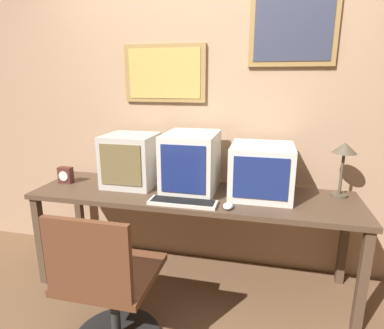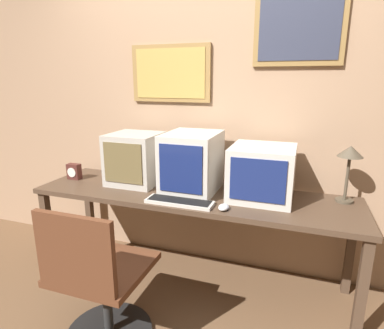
{
  "view_description": "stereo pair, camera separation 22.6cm",
  "coord_description": "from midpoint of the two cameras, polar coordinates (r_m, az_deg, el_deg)",
  "views": [
    {
      "loc": [
        0.51,
        -1.3,
        1.53
      ],
      "look_at": [
        0.0,
        0.82,
        0.95
      ],
      "focal_mm": 30.0,
      "sensor_mm": 36.0,
      "label": 1
    },
    {
      "loc": [
        0.72,
        -1.24,
        1.53
      ],
      "look_at": [
        0.0,
        0.82,
        0.95
      ],
      "focal_mm": 30.0,
      "sensor_mm": 36.0,
      "label": 2
    }
  ],
  "objects": [
    {
      "name": "desk",
      "position": [
        2.35,
        -2.77,
        -6.78
      ],
      "size": [
        2.32,
        0.62,
        0.73
      ],
      "color": "#4C3828",
      "rests_on": "ground_plane"
    },
    {
      "name": "desk_lamp",
      "position": [
        2.37,
        23.0,
        1.71
      ],
      "size": [
        0.16,
        0.16,
        0.38
      ],
      "color": "#4C4233",
      "rests_on": "desk"
    },
    {
      "name": "mouse_near_keyboard",
      "position": [
        2.06,
        3.31,
        -7.41
      ],
      "size": [
        0.07,
        0.1,
        0.03
      ],
      "color": "silver",
      "rests_on": "desk"
    },
    {
      "name": "keyboard_main",
      "position": [
        2.13,
        -4.73,
        -6.76
      ],
      "size": [
        0.45,
        0.14,
        0.03
      ],
      "color": "beige",
      "rests_on": "desk"
    },
    {
      "name": "monitor_center",
      "position": [
        2.32,
        -2.96,
        0.37
      ],
      "size": [
        0.37,
        0.46,
        0.43
      ],
      "color": "beige",
      "rests_on": "desk"
    },
    {
      "name": "desk_clock",
      "position": [
        2.77,
        -23.77,
        -1.76
      ],
      "size": [
        0.11,
        0.06,
        0.13
      ],
      "color": "#4C231E",
      "rests_on": "desk"
    },
    {
      "name": "monitor_right",
      "position": [
        2.26,
        9.47,
        -1.1
      ],
      "size": [
        0.42,
        0.44,
        0.36
      ],
      "color": "beige",
      "rests_on": "desk"
    },
    {
      "name": "office_chair",
      "position": [
        2.0,
        -18.08,
        -20.79
      ],
      "size": [
        0.52,
        0.52,
        0.89
      ],
      "color": "black",
      "rests_on": "ground_plane"
    },
    {
      "name": "monitor_left",
      "position": [
        2.53,
        -13.28,
        0.77
      ],
      "size": [
        0.38,
        0.38,
        0.39
      ],
      "color": "#B7B2A8",
      "rests_on": "desk"
    },
    {
      "name": "wall_back",
      "position": [
        2.59,
        -0.35,
        9.94
      ],
      "size": [
        8.0,
        0.08,
        2.6
      ],
      "color": "tan",
      "rests_on": "ground_plane"
    }
  ]
}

